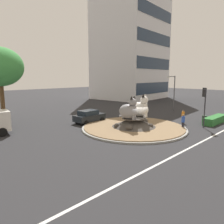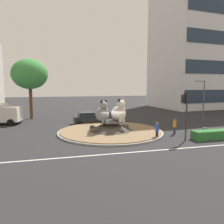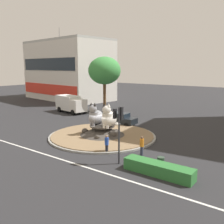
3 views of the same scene
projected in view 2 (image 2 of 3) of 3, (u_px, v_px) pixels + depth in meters
The scene contains 14 objects.
ground_plane at pixel (110, 132), 25.06m from camera, with size 160.00×160.00×0.00m, color #28282B.
lane_centreline at pixel (133, 152), 17.68m from camera, with size 112.00×0.20×0.01m, color silver.
roundabout_island at pixel (110, 129), 25.00m from camera, with size 11.97×11.97×1.30m.
cat_statue_grey at pixel (102, 113), 24.51m from camera, with size 1.67×2.72×2.58m.
cat_statue_white at pixel (119, 112), 24.94m from camera, with size 1.92×2.85×2.70m.
traffic_light_mast at pixel (185, 106), 20.92m from camera, with size 0.74×0.50×4.69m.
office_tower at pixel (195, 44), 51.87m from camera, with size 18.80×16.27×30.32m.
clipped_hedge_strip at pixel (217, 134), 22.03m from camera, with size 5.31×1.20×0.90m, color #2D7033.
broadleaf_tree_behind_island at pixel (30, 74), 34.19m from camera, with size 5.56×5.56×9.49m.
streetlight_arm at pixel (202, 98), 31.16m from camera, with size 1.94×0.43×6.03m.
pedestrian_blue_shirt at pixel (157, 130), 21.93m from camera, with size 0.36×0.36×1.72m.
pedestrian_orange_shirt at pixel (175, 126), 24.02m from camera, with size 0.36×0.36×1.74m.
sedan_on_far_lane at pixel (88, 118), 30.41m from camera, with size 4.20×2.24×1.66m.
litter_bin at pixel (205, 132), 23.14m from camera, with size 0.56×0.56×0.90m.
Camera 2 is at (-5.88, -23.86, 5.43)m, focal length 34.96 mm.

